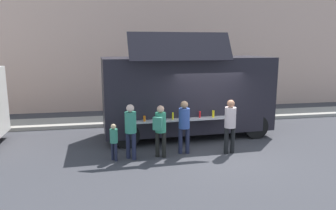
# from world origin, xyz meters

# --- Properties ---
(ground_plane) EXTENTS (60.00, 60.00, 0.00)m
(ground_plane) POSITION_xyz_m (0.00, 0.00, 0.00)
(ground_plane) COLOR #38383D
(curb_strip) EXTENTS (28.00, 1.60, 0.15)m
(curb_strip) POSITION_xyz_m (-4.54, 4.68, 0.07)
(curb_strip) COLOR #9E998E
(curb_strip) RESTS_ON ground
(building_behind) EXTENTS (32.00, 2.40, 7.24)m
(building_behind) POSITION_xyz_m (-3.54, 8.58, 3.62)
(building_behind) COLOR beige
(building_behind) RESTS_ON ground
(food_truck_main) EXTENTS (6.32, 3.01, 3.87)m
(food_truck_main) POSITION_xyz_m (-0.54, 2.06, 1.64)
(food_truck_main) COLOR black
(food_truck_main) RESTS_ON ground
(trash_bin) EXTENTS (0.60, 0.60, 0.96)m
(trash_bin) POSITION_xyz_m (3.09, 4.38, 0.48)
(trash_bin) COLOR #2B6436
(trash_bin) RESTS_ON ground
(customer_front_ordering) EXTENTS (0.36, 0.35, 1.72)m
(customer_front_ordering) POSITION_xyz_m (-1.12, 0.07, 1.03)
(customer_front_ordering) COLOR #1E223A
(customer_front_ordering) RESTS_ON ground
(customer_mid_with_backpack) EXTENTS (0.45, 0.54, 1.64)m
(customer_mid_with_backpack) POSITION_xyz_m (-1.93, -0.15, 1.01)
(customer_mid_with_backpack) COLOR black
(customer_mid_with_backpack) RESTS_ON ground
(customer_rear_waiting) EXTENTS (0.35, 0.35, 1.71)m
(customer_rear_waiting) POSITION_xyz_m (-2.83, -0.12, 1.02)
(customer_rear_waiting) COLOR #1E223B
(customer_rear_waiting) RESTS_ON ground
(customer_extra_browsing) EXTENTS (0.37, 0.36, 1.76)m
(customer_extra_browsing) POSITION_xyz_m (0.32, -0.19, 1.05)
(customer_extra_browsing) COLOR black
(customer_extra_browsing) RESTS_ON ground
(child_near_queue) EXTENTS (0.23, 0.23, 1.14)m
(child_near_queue) POSITION_xyz_m (-3.35, -0.15, 0.68)
(child_near_queue) COLOR #1D2136
(child_near_queue) RESTS_ON ground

